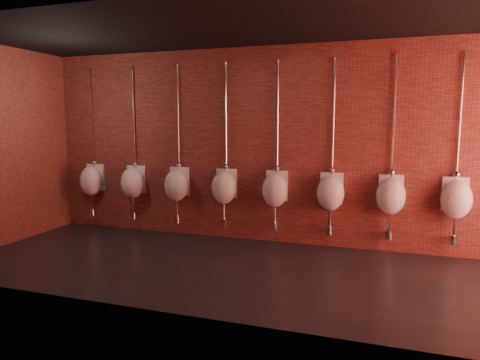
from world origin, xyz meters
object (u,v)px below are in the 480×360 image
object	(u,v)px
urinal_1	(132,182)
urinal_5	(331,192)
urinal_0	(91,180)
urinal_7	(456,198)
urinal_3	(224,187)
urinal_6	(391,195)
urinal_2	(177,184)
urinal_4	(275,189)

from	to	relation	value
urinal_1	urinal_5	bearing A→B (deg)	0.00
urinal_0	urinal_7	distance (m)	6.18
urinal_3	urinal_5	bearing A→B (deg)	0.00
urinal_6	urinal_2	bearing A→B (deg)	180.00
urinal_0	urinal_5	size ratio (longest dim) A/B	1.00
urinal_0	urinal_3	size ratio (longest dim) A/B	1.00
urinal_2	urinal_4	xyz separation A→B (m)	(1.77, 0.00, 0.00)
urinal_2	urinal_5	distance (m)	2.65
urinal_0	urinal_7	size ratio (longest dim) A/B	1.00
urinal_5	urinal_6	size ratio (longest dim) A/B	1.00
urinal_0	urinal_4	distance (m)	3.53
urinal_2	urinal_5	world-z (taller)	same
urinal_0	urinal_4	size ratio (longest dim) A/B	1.00
urinal_4	urinal_3	bearing A→B (deg)	180.00
urinal_1	urinal_7	bearing A→B (deg)	0.00
urinal_1	urinal_5	world-z (taller)	same
urinal_5	urinal_6	world-z (taller)	same
urinal_1	urinal_2	world-z (taller)	same
urinal_6	urinal_7	world-z (taller)	same
urinal_3	urinal_7	size ratio (longest dim) A/B	1.00
urinal_6	urinal_7	distance (m)	0.88
urinal_3	urinal_6	distance (m)	2.65
urinal_7	urinal_0	bearing A→B (deg)	180.00
urinal_5	urinal_1	bearing A→B (deg)	180.00
urinal_4	urinal_7	xyz separation A→B (m)	(2.65, 0.00, 0.00)
urinal_2	urinal_3	size ratio (longest dim) A/B	1.00
urinal_1	urinal_2	distance (m)	0.88
urinal_4	urinal_1	bearing A→B (deg)	180.00
urinal_4	urinal_6	size ratio (longest dim) A/B	1.00
urinal_2	urinal_1	bearing A→B (deg)	180.00
urinal_2	urinal_3	xyz separation A→B (m)	(0.88, 0.00, 0.00)
urinal_3	urinal_5	xyz separation A→B (m)	(1.77, 0.00, 0.00)
urinal_6	urinal_7	size ratio (longest dim) A/B	1.00
urinal_0	urinal_6	bearing A→B (deg)	0.00
urinal_2	urinal_3	distance (m)	0.88
urinal_7	urinal_2	bearing A→B (deg)	180.00
urinal_4	urinal_6	bearing A→B (deg)	0.00
urinal_6	urinal_0	bearing A→B (deg)	180.00
urinal_1	urinal_3	size ratio (longest dim) A/B	1.00
urinal_1	urinal_4	size ratio (longest dim) A/B	1.00
urinal_5	urinal_6	distance (m)	0.88
urinal_1	urinal_5	size ratio (longest dim) A/B	1.00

